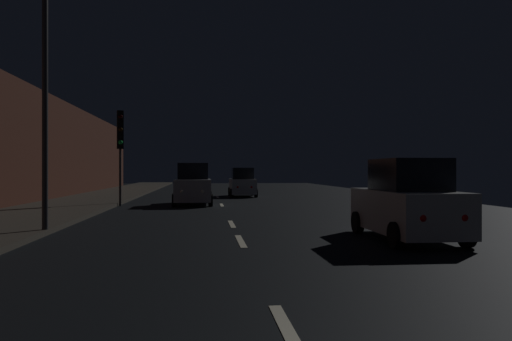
{
  "coord_description": "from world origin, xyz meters",
  "views": [
    {
      "loc": [
        -0.92,
        -2.32,
        1.77
      ],
      "look_at": [
        1.56,
        21.19,
        1.77
      ],
      "focal_mm": 34.9,
      "sensor_mm": 36.0,
      "label": 1
    }
  ],
  "objects_px": {
    "car_parked_right_near": "(407,203)",
    "car_distant_taillights": "(242,183)",
    "car_approaching_headlights": "(193,186)",
    "traffic_light_far_left": "(120,137)",
    "streetlamp_overhead": "(62,54)"
  },
  "relations": [
    {
      "from": "car_parked_right_near",
      "to": "car_distant_taillights",
      "type": "xyz_separation_m",
      "value": [
        -2.55,
        21.45,
        -0.05
      ]
    },
    {
      "from": "car_approaching_headlights",
      "to": "car_distant_taillights",
      "type": "bearing_deg",
      "value": 157.64
    },
    {
      "from": "traffic_light_far_left",
      "to": "car_approaching_headlights",
      "type": "xyz_separation_m",
      "value": [
        3.59,
        0.71,
        -2.45
      ]
    },
    {
      "from": "car_parked_right_near",
      "to": "car_distant_taillights",
      "type": "relative_size",
      "value": 1.06
    },
    {
      "from": "streetlamp_overhead",
      "to": "car_approaching_headlights",
      "type": "xyz_separation_m",
      "value": [
        3.35,
        11.83,
        -4.0
      ]
    },
    {
      "from": "car_distant_taillights",
      "to": "traffic_light_far_left",
      "type": "bearing_deg",
      "value": 141.2
    },
    {
      "from": "streetlamp_overhead",
      "to": "car_parked_right_near",
      "type": "bearing_deg",
      "value": -12.11
    },
    {
      "from": "streetlamp_overhead",
      "to": "car_parked_right_near",
      "type": "xyz_separation_m",
      "value": [
        9.07,
        -1.95,
        -4.04
      ]
    },
    {
      "from": "streetlamp_overhead",
      "to": "car_distant_taillights",
      "type": "height_order",
      "value": "streetlamp_overhead"
    },
    {
      "from": "car_parked_right_near",
      "to": "traffic_light_far_left",
      "type": "bearing_deg",
      "value": 35.46
    },
    {
      "from": "car_approaching_headlights",
      "to": "car_parked_right_near",
      "type": "distance_m",
      "value": 14.91
    },
    {
      "from": "traffic_light_far_left",
      "to": "car_distant_taillights",
      "type": "xyz_separation_m",
      "value": [
        6.75,
        8.39,
        -2.55
      ]
    },
    {
      "from": "traffic_light_far_left",
      "to": "car_distant_taillights",
      "type": "bearing_deg",
      "value": 126.93
    },
    {
      "from": "traffic_light_far_left",
      "to": "car_approaching_headlights",
      "type": "distance_m",
      "value": 4.41
    },
    {
      "from": "streetlamp_overhead",
      "to": "car_distant_taillights",
      "type": "distance_m",
      "value": 20.97
    }
  ]
}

